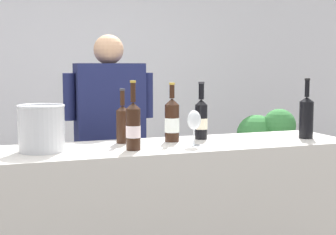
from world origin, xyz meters
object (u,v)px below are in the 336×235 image
at_px(wine_bottle_2, 306,116).
at_px(wine_bottle_4, 201,118).
at_px(ice_bucket, 41,128).
at_px(potted_shrub, 268,153).
at_px(wine_glass, 194,121).
at_px(wine_bottle_3, 133,126).
at_px(wine_bottle_0, 123,123).
at_px(wine_bottle_5, 172,120).
at_px(person_server, 110,162).

height_order(wine_bottle_2, wine_bottle_4, wine_bottle_2).
distance_m(ice_bucket, potted_shrub, 2.36).
bearing_deg(wine_glass, wine_bottle_4, 58.07).
bearing_deg(potted_shrub, wine_bottle_3, -140.78).
bearing_deg(wine_bottle_0, wine_bottle_5, -8.81).
height_order(wine_bottle_3, person_server, person_server).
bearing_deg(potted_shrub, wine_bottle_2, -111.41).
bearing_deg(wine_bottle_3, potted_shrub, 39.22).
bearing_deg(person_server, wine_glass, -68.78).
distance_m(wine_bottle_4, wine_glass, 0.26).
bearing_deg(person_server, ice_bucket, -127.39).
height_order(wine_bottle_0, potted_shrub, wine_bottle_0).
distance_m(wine_bottle_0, wine_bottle_4, 0.47).
relative_size(wine_glass, potted_shrub, 0.18).
relative_size(wine_bottle_2, wine_bottle_5, 1.06).
bearing_deg(wine_bottle_2, potted_shrub, 68.59).
bearing_deg(wine_bottle_0, potted_shrub, 33.53).
relative_size(wine_bottle_3, person_server, 0.22).
bearing_deg(potted_shrub, ice_bucket, -150.02).
bearing_deg(wine_bottle_4, potted_shrub, 43.86).
xyz_separation_m(wine_bottle_3, person_server, (0.05, 0.77, -0.34)).
distance_m(ice_bucket, person_server, 0.89).
distance_m(person_server, potted_shrub, 1.60).
bearing_deg(wine_bottle_3, wine_glass, 2.51).
bearing_deg(wine_bottle_4, wine_bottle_5, -169.79).
height_order(wine_bottle_3, wine_glass, wine_bottle_3).
bearing_deg(person_server, potted_shrub, 18.53).
xyz_separation_m(wine_bottle_2, wine_glass, (-0.74, -0.04, 0.00)).
height_order(wine_bottle_2, wine_glass, wine_bottle_2).
xyz_separation_m(wine_bottle_2, wine_bottle_3, (-1.08, -0.05, -0.01)).
bearing_deg(wine_bottle_3, wine_bottle_0, 88.51).
relative_size(wine_bottle_2, ice_bucket, 1.50).
bearing_deg(ice_bucket, wine_glass, -7.20).
height_order(ice_bucket, person_server, person_server).
relative_size(wine_bottle_0, potted_shrub, 0.29).
xyz_separation_m(wine_bottle_3, wine_bottle_5, (0.28, 0.20, -0.00)).
xyz_separation_m(wine_bottle_5, potted_shrub, (1.28, 1.07, -0.45)).
xyz_separation_m(wine_glass, person_server, (-0.29, 0.75, -0.34)).
bearing_deg(wine_glass, ice_bucket, 172.80).
height_order(wine_bottle_2, wine_bottle_5, wine_bottle_2).
xyz_separation_m(wine_glass, ice_bucket, (-0.79, 0.10, -0.01)).
xyz_separation_m(wine_bottle_0, wine_bottle_2, (1.08, -0.19, 0.02)).
bearing_deg(wine_bottle_2, wine_bottle_0, 169.93).
height_order(wine_bottle_0, wine_bottle_4, wine_bottle_4).
xyz_separation_m(ice_bucket, person_server, (0.50, 0.65, -0.33)).
height_order(wine_bottle_3, ice_bucket, wine_bottle_3).
distance_m(wine_bottle_3, wine_glass, 0.34).
bearing_deg(wine_glass, wine_bottle_2, 2.91).
xyz_separation_m(wine_bottle_3, wine_glass, (0.34, 0.02, 0.01)).
height_order(wine_bottle_4, potted_shrub, wine_bottle_4).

